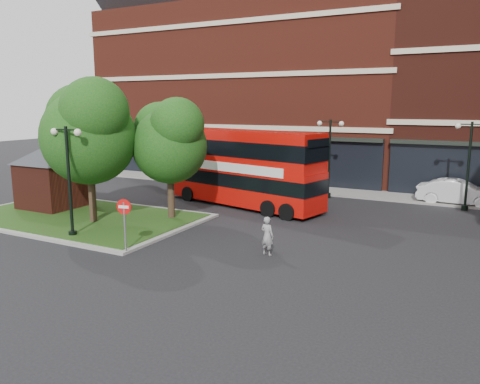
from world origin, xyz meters
The scene contains 15 objects.
ground centered at (0.00, 0.00, 0.00)m, with size 120.00×120.00×0.00m, color black.
pavement_far centered at (0.00, 16.50, 0.06)m, with size 44.00×3.00×0.12m, color slate.
terrace_far_left centered at (-8.00, 24.00, 7.00)m, with size 26.00×12.00×14.00m, color maroon.
traffic_island centered at (-8.00, 3.00, 0.07)m, with size 12.60×7.60×0.15m.
kiosk centered at (-11.00, 4.00, 2.32)m, with size 6.51×6.51×3.60m.
tree_island_west centered at (-6.60, 2.58, 4.79)m, with size 5.40×4.71×7.21m.
tree_island_east centered at (-3.58, 5.06, 4.24)m, with size 4.46×3.90×6.29m.
lamp_island centered at (-5.50, 0.20, 2.83)m, with size 1.72×0.36×5.00m.
lamp_far_left centered at (2.00, 14.50, 2.83)m, with size 1.72×0.36×5.00m.
lamp_far_right centered at (10.00, 14.50, 2.83)m, with size 1.72×0.36×5.00m.
bus centered at (-1.82, 9.80, 2.57)m, with size 10.50×4.73×3.91m.
woman centered at (3.30, 2.00, 0.78)m, with size 0.57×0.38×1.57m, color gray.
car_silver centered at (-4.71, 15.81, 0.78)m, with size 1.85×4.59×1.56m, color silver.
car_white centered at (9.52, 16.00, 0.75)m, with size 1.60×4.58×1.51m, color white.
no_entry_sign centered at (-1.80, -0.50, 1.60)m, with size 0.62×0.19×2.25m.
Camera 1 is at (10.61, -14.42, 5.92)m, focal length 35.00 mm.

